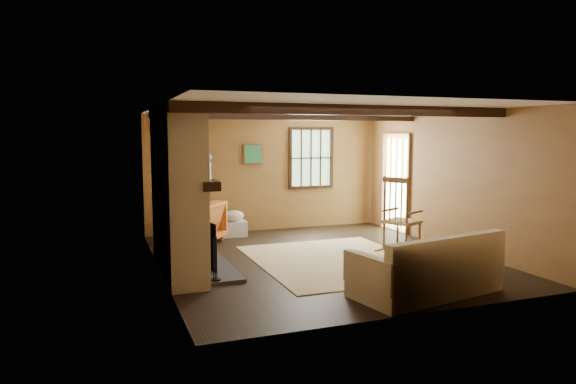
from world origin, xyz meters
name	(u,v)px	position (x,y,z in m)	size (l,w,h in m)	color
ground	(319,259)	(0.00, 0.00, 0.00)	(5.50, 5.50, 0.00)	black
room_envelope	(326,157)	(0.22, 0.26, 1.63)	(5.02, 5.52, 2.44)	olive
fireplace	(179,197)	(-2.23, 0.00, 1.10)	(1.02, 2.30, 2.40)	#AE5843
rug	(336,260)	(0.20, -0.20, 0.00)	(2.50, 3.00, 0.01)	tan
rocking_chair	(401,219)	(1.57, 0.09, 0.55)	(1.05, 0.84, 1.30)	tan
sofa	(429,272)	(0.54, -2.17, 0.28)	(2.07, 1.20, 0.79)	white
firewood_pile	(175,232)	(-1.95, 2.47, 0.13)	(0.70, 0.13, 0.25)	brown
laundry_basket	(233,229)	(-0.84, 2.31, 0.15)	(0.50, 0.38, 0.30)	silver
basket_pillow	(233,216)	(-0.84, 2.31, 0.41)	(0.43, 0.34, 0.21)	white
armchair	(196,222)	(-1.64, 1.91, 0.40)	(0.85, 0.87, 0.79)	#BF6026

